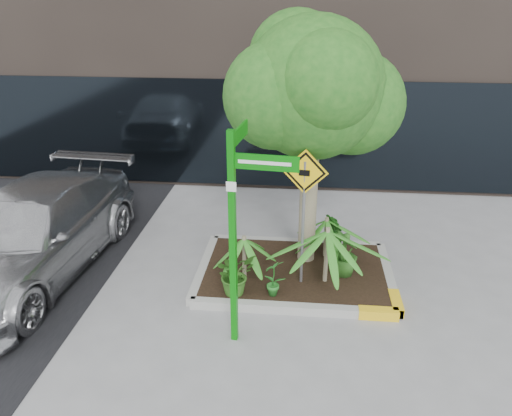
# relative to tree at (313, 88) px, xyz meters

# --- Properties ---
(ground) EXTENTS (80.00, 80.00, 0.00)m
(ground) POSITION_rel_tree_xyz_m (-0.38, -0.70, -3.17)
(ground) COLOR gray
(ground) RESTS_ON ground
(planter) EXTENTS (3.35, 2.36, 0.15)m
(planter) POSITION_rel_tree_xyz_m (-0.15, -0.43, -3.07)
(planter) COLOR #9E9E99
(planter) RESTS_ON ground
(tree) EXTENTS (2.90, 2.57, 4.34)m
(tree) POSITION_rel_tree_xyz_m (0.00, 0.00, 0.00)
(tree) COLOR gray
(tree) RESTS_ON ground
(palm_front) EXTENTS (1.09, 1.09, 1.22)m
(palm_front) POSITION_rel_tree_xyz_m (0.32, -0.75, -2.11)
(palm_front) COLOR gray
(palm_front) RESTS_ON ground
(palm_left) EXTENTS (0.86, 0.86, 0.95)m
(palm_left) POSITION_rel_tree_xyz_m (-1.02, -0.76, -2.31)
(palm_left) COLOR gray
(palm_left) RESTS_ON ground
(palm_back) EXTENTS (0.85, 0.85, 0.94)m
(palm_back) POSITION_rel_tree_xyz_m (0.35, 0.12, -2.32)
(palm_back) COLOR gray
(palm_back) RESTS_ON ground
(parked_car) EXTENTS (2.49, 5.27, 1.49)m
(parked_car) POSITION_rel_tree_xyz_m (-4.73, -0.67, -2.43)
(parked_car) COLOR #A9AAAE
(parked_car) RESTS_ON ground
(shrub_a) EXTENTS (0.87, 0.87, 0.68)m
(shrub_a) POSITION_rel_tree_xyz_m (-1.11, -1.25, -2.68)
(shrub_a) COLOR #2B5C1A
(shrub_a) RESTS_ON planter
(shrub_b) EXTENTS (0.54, 0.54, 0.79)m
(shrub_b) POSITION_rel_tree_xyz_m (0.64, -0.49, -2.63)
(shrub_b) COLOR #285D1C
(shrub_b) RESTS_ON planter
(shrub_c) EXTENTS (0.48, 0.48, 0.64)m
(shrub_c) POSITION_rel_tree_xyz_m (-0.50, -1.25, -2.70)
(shrub_c) COLOR #237323
(shrub_c) RESTS_ON planter
(shrub_d) EXTENTS (0.48, 0.48, 0.80)m
(shrub_d) POSITION_rel_tree_xyz_m (0.51, 0.24, -2.62)
(shrub_d) COLOR #1F591A
(shrub_d) RESTS_ON planter
(street_sign_post) EXTENTS (0.90, 0.94, 3.05)m
(street_sign_post) POSITION_rel_tree_xyz_m (-0.92, -2.15, -1.29)
(street_sign_post) COLOR #0B7A0D
(street_sign_post) RESTS_ON ground
(cattle_sign) EXTENTS (0.70, 0.14, 2.29)m
(cattle_sign) POSITION_rel_tree_xyz_m (-0.08, -0.86, -1.48)
(cattle_sign) COLOR slate
(cattle_sign) RESTS_ON ground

